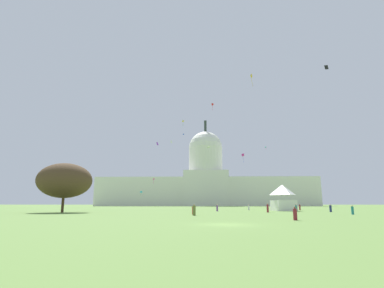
% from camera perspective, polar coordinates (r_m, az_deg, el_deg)
% --- Properties ---
extents(ground_plane, '(800.00, 800.00, 0.00)m').
position_cam_1_polar(ground_plane, '(26.88, 6.54, -14.91)').
color(ground_plane, olive).
extents(capitol_building, '(147.88, 25.39, 60.11)m').
position_cam_1_polar(capitol_building, '(209.67, 2.64, -7.38)').
color(capitol_building, silver).
rests_on(capitol_building, ground_plane).
extents(event_tent, '(5.39, 7.08, 6.25)m').
position_cam_1_polar(event_tent, '(77.68, 16.82, -9.65)').
color(event_tent, white).
rests_on(event_tent, ground_plane).
extents(tree_west_mid, '(12.70, 11.33, 9.83)m').
position_cam_1_polar(tree_west_mid, '(66.53, -22.96, -6.39)').
color(tree_west_mid, '#4C3823').
rests_on(tree_west_mid, ground_plane).
extents(person_purple_front_center, '(0.50, 0.50, 1.56)m').
position_cam_1_polar(person_purple_front_center, '(70.99, 4.79, -12.00)').
color(person_purple_front_center, '#703D93').
rests_on(person_purple_front_center, ground_plane).
extents(person_orange_mid_left, '(0.44, 0.44, 1.74)m').
position_cam_1_polar(person_orange_mid_left, '(83.88, 15.16, -11.47)').
color(person_orange_mid_left, orange).
rests_on(person_orange_mid_left, ground_plane).
extents(person_white_edge_east, '(0.64, 0.64, 1.48)m').
position_cam_1_polar(person_white_edge_east, '(83.61, 10.67, -11.75)').
color(person_white_edge_east, silver).
rests_on(person_white_edge_east, ground_plane).
extents(person_teal_lawn_far_left, '(0.41, 0.41, 1.58)m').
position_cam_1_polar(person_teal_lawn_far_left, '(69.34, 19.10, -11.45)').
color(person_teal_lawn_far_left, '#1E757A').
rests_on(person_teal_lawn_far_left, ground_plane).
extents(person_navy_aisle_center, '(0.65, 0.65, 1.61)m').
position_cam_1_polar(person_navy_aisle_center, '(70.51, 24.75, -11.03)').
color(person_navy_aisle_center, navy).
rests_on(person_navy_aisle_center, ground_plane).
extents(person_teal_front_right, '(0.53, 0.53, 1.51)m').
position_cam_1_polar(person_teal_front_right, '(56.38, 28.10, -11.01)').
color(person_teal_front_right, '#1E757A').
rests_on(person_teal_front_right, ground_plane).
extents(person_red_mid_right, '(0.42, 0.42, 1.47)m').
position_cam_1_polar(person_red_mid_right, '(50.77, 0.24, -12.44)').
color(person_red_mid_right, red).
rests_on(person_red_mid_right, ground_plane).
extents(person_maroon_edge_west, '(0.55, 0.55, 1.64)m').
position_cam_1_polar(person_maroon_edge_west, '(85.87, 19.73, -11.22)').
color(person_maroon_edge_west, maroon).
rests_on(person_maroon_edge_west, ground_plane).
extents(person_maroon_near_tree_west, '(0.55, 0.55, 1.79)m').
position_cam_1_polar(person_maroon_near_tree_west, '(63.21, 14.13, -11.71)').
color(person_maroon_near_tree_west, maroon).
rests_on(person_maroon_near_tree_west, ground_plane).
extents(person_maroon_front_left, '(0.55, 0.55, 1.46)m').
position_cam_1_polar(person_maroon_front_left, '(34.94, 18.94, -12.44)').
color(person_maroon_front_left, maroon).
rests_on(person_maroon_front_left, ground_plane).
extents(person_olive_deep_crowd, '(0.51, 0.51, 1.66)m').
position_cam_1_polar(person_olive_deep_crowd, '(46.12, 0.40, -12.45)').
color(person_olive_deep_crowd, olive).
rests_on(person_olive_deep_crowd, ground_plane).
extents(kite_violet_mid, '(0.75, 0.52, 1.16)m').
position_cam_1_polar(kite_violet_mid, '(100.48, -6.57, 0.06)').
color(kite_violet_mid, purple).
extents(kite_gold_mid, '(0.51, 0.68, 3.44)m').
position_cam_1_polar(kite_gold_mid, '(80.39, 11.20, 12.24)').
color(kite_gold_mid, gold).
extents(kite_white_mid, '(1.06, 0.65, 1.62)m').
position_cam_1_polar(kite_white_mid, '(160.49, -3.93, 0.42)').
color(kite_white_mid, white).
extents(kite_yellow_high, '(1.05, 1.06, 4.02)m').
position_cam_1_polar(kite_yellow_high, '(172.75, -1.71, 4.31)').
color(kite_yellow_high, yellow).
extents(kite_pink_low, '(1.00, 0.96, 3.00)m').
position_cam_1_polar(kite_pink_low, '(157.16, -7.25, -6.62)').
color(kite_pink_low, pink).
extents(kite_black_high, '(1.15, 0.27, 1.28)m').
position_cam_1_polar(kite_black_high, '(88.31, 24.09, 13.12)').
color(kite_black_high, black).
extents(kite_cyan_low, '(1.32, 1.32, 2.54)m').
position_cam_1_polar(kite_cyan_low, '(175.59, -9.59, -8.95)').
color(kite_cyan_low, '#33BCDB').
extents(kite_magenta_mid, '(1.27, 1.26, 3.96)m').
position_cam_1_polar(kite_magenta_mid, '(132.54, 9.62, -2.06)').
color(kite_magenta_mid, '#D1339E').
extents(kite_blue_high, '(0.87, 0.87, 0.71)m').
position_cam_1_polar(kite_blue_high, '(191.14, -1.61, 1.86)').
color(kite_blue_high, blue).
extents(kite_red_high, '(0.92, 0.91, 3.02)m').
position_cam_1_polar(kite_red_high, '(129.49, 3.90, 7.48)').
color(kite_red_high, red).
extents(kite_turquoise_high, '(0.80, 0.83, 2.27)m').
position_cam_1_polar(kite_turquoise_high, '(193.35, 13.77, -0.58)').
color(kite_turquoise_high, teal).
extents(kite_lime_mid, '(1.35, 1.65, 0.28)m').
position_cam_1_polar(kite_lime_mid, '(90.77, 2.91, -0.84)').
color(kite_lime_mid, '#8CD133').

